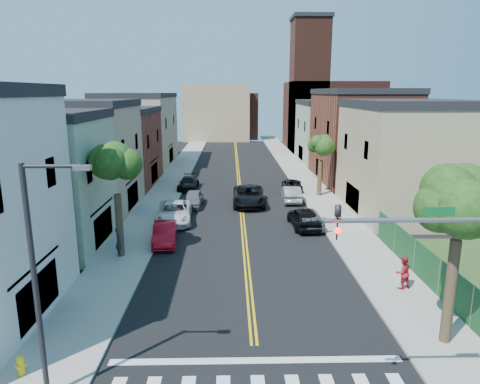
{
  "coord_description": "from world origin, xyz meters",
  "views": [
    {
      "loc": [
        -0.94,
        -11.86,
        10.21
      ],
      "look_at": [
        -0.17,
        23.52,
        2.0
      ],
      "focal_mm": 32.29,
      "sensor_mm": 36.0,
      "label": 1
    }
  ],
  "objects": [
    {
      "name": "bldg_left_palegrn",
      "position": [
        -14.0,
        16.0,
        4.25
      ],
      "size": [
        9.0,
        8.0,
        8.5
      ],
      "primitive_type": "cube",
      "color": "gray",
      "rests_on": "ground"
    },
    {
      "name": "bldg_left_tan_far",
      "position": [
        -14.0,
        50.0,
        4.75
      ],
      "size": [
        9.0,
        16.0,
        9.5
      ],
      "primitive_type": "cube",
      "color": "#998466",
      "rests_on": "ground"
    },
    {
      "name": "backdrop_left",
      "position": [
        -4.0,
        82.0,
        6.0
      ],
      "size": [
        14.0,
        8.0,
        12.0
      ],
      "primitive_type": "cube",
      "color": "#998466",
      "rests_on": "ground"
    },
    {
      "name": "grey_car_left",
      "position": [
        -4.39,
        26.41,
        0.72
      ],
      "size": [
        1.8,
        4.25,
        1.43
      ],
      "primitive_type": "imported",
      "rotation": [
        0.0,
        0.0,
        -0.03
      ],
      "color": "#5C5E64",
      "rests_on": "ground"
    },
    {
      "name": "silver_car_right",
      "position": [
        4.81,
        28.06,
        0.76
      ],
      "size": [
        1.74,
        4.65,
        1.52
      ],
      "primitive_type": "imported",
      "rotation": [
        0.0,
        0.0,
        3.11
      ],
      "color": "#929499",
      "rests_on": "ground"
    },
    {
      "name": "traffic_signal",
      "position": [
        5.87,
        -0.5,
        4.79
      ],
      "size": [
        5.5,
        0.31,
        7.2
      ],
      "color": "slate",
      "rests_on": "sidewalk_right"
    },
    {
      "name": "tree_left_mid",
      "position": [
        -7.88,
        14.01,
        6.58
      ],
      "size": [
        5.2,
        5.2,
        9.29
      ],
      "color": "#3E321F",
      "rests_on": "sidewalk_left"
    },
    {
      "name": "tree_right_corner",
      "position": [
        7.93,
        4.01,
        7.31
      ],
      "size": [
        5.8,
        5.8,
        10.35
      ],
      "color": "#3E321F",
      "rests_on": "sidewalk_right"
    },
    {
      "name": "tree_right_far",
      "position": [
        7.92,
        30.01,
        5.76
      ],
      "size": [
        4.4,
        4.4,
        8.03
      ],
      "color": "#3E321F",
      "rests_on": "sidewalk_right"
    },
    {
      "name": "red_sedan",
      "position": [
        -5.5,
        16.51,
        0.72
      ],
      "size": [
        1.89,
        4.48,
        1.44
      ],
      "primitive_type": "imported",
      "rotation": [
        0.0,
        0.0,
        0.09
      ],
      "color": "red",
      "rests_on": "ground"
    },
    {
      "name": "black_car_right",
      "position": [
        4.66,
        19.88,
        0.81
      ],
      "size": [
        2.23,
        4.88,
        1.62
      ],
      "primitive_type": "imported",
      "rotation": [
        0.0,
        0.0,
        3.21
      ],
      "color": "black",
      "rests_on": "ground"
    },
    {
      "name": "church",
      "position": [
        16.33,
        67.07,
        7.24
      ],
      "size": [
        16.2,
        14.2,
        22.6
      ],
      "color": "#4C2319",
      "rests_on": "ground"
    },
    {
      "name": "curb_right",
      "position": [
        6.15,
        40.0,
        0.07
      ],
      "size": [
        0.3,
        100.0,
        0.15
      ],
      "primitive_type": "cube",
      "color": "gray",
      "rests_on": "ground"
    },
    {
      "name": "grey_car_right",
      "position": [
        4.85,
        20.1,
        0.74
      ],
      "size": [
        2.5,
        5.24,
        1.47
      ],
      "primitive_type": "imported",
      "rotation": [
        0.0,
        0.0,
        3.23
      ],
      "color": "#585B5F",
      "rests_on": "ground"
    },
    {
      "name": "bldg_right_tan",
      "position": [
        14.0,
        24.0,
        4.5
      ],
      "size": [
        9.0,
        12.0,
        9.0
      ],
      "primitive_type": "cube",
      "color": "#998466",
      "rests_on": "ground"
    },
    {
      "name": "fire_hydrant",
      "position": [
        -8.62,
        2.15,
        0.55
      ],
      "size": [
        0.37,
        0.37,
        0.77
      ],
      "color": "#E0BE0C",
      "rests_on": "sidewalk_left"
    },
    {
      "name": "sidewalk_right",
      "position": [
        7.9,
        40.0,
        0.07
      ],
      "size": [
        3.2,
        100.0,
        0.15
      ],
      "primitive_type": "cube",
      "color": "gray",
      "rests_on": "ground"
    },
    {
      "name": "bldg_left_tan_near",
      "position": [
        -14.0,
        25.0,
        4.5
      ],
      "size": [
        9.0,
        10.0,
        9.0
      ],
      "primitive_type": "cube",
      "color": "#998466",
      "rests_on": "ground"
    },
    {
      "name": "bldg_left_brick",
      "position": [
        -14.0,
        36.0,
        4.0
      ],
      "size": [
        9.0,
        12.0,
        8.0
      ],
      "primitive_type": "cube",
      "color": "brown",
      "rests_on": "ground"
    },
    {
      "name": "bldg_right_palegrn",
      "position": [
        14.0,
        52.0,
        4.25
      ],
      "size": [
        9.0,
        12.0,
        8.5
      ],
      "primitive_type": "cube",
      "color": "gray",
      "rests_on": "ground"
    },
    {
      "name": "pedestrian_left",
      "position": [
        -7.96,
        13.9,
        1.07
      ],
      "size": [
        0.64,
        0.78,
        1.84
      ],
      "primitive_type": "imported",
      "rotation": [
        0.0,
        0.0,
        1.91
      ],
      "color": "#232229",
      "rests_on": "sidewalk_left"
    },
    {
      "name": "backdrop_center",
      "position": [
        0.0,
        86.0,
        5.0
      ],
      "size": [
        10.0,
        8.0,
        10.0
      ],
      "primitive_type": "cube",
      "color": "brown",
      "rests_on": "ground"
    },
    {
      "name": "curb_left",
      "position": [
        -6.15,
        40.0,
        0.07
      ],
      "size": [
        0.3,
        100.0,
        0.15
      ],
      "primitive_type": "cube",
      "color": "gray",
      "rests_on": "ground"
    },
    {
      "name": "bldg_right_brick",
      "position": [
        14.0,
        38.0,
        5.0
      ],
      "size": [
        9.0,
        14.0,
        10.0
      ],
      "primitive_type": "cube",
      "color": "brown",
      "rests_on": "ground"
    },
    {
      "name": "street_lamp",
      "position": [
        -7.01,
        1.0,
        4.72
      ],
      "size": [
        2.14,
        0.25,
        8.0
      ],
      "color": "black",
      "rests_on": "sidewalk_left"
    },
    {
      "name": "fence_right",
      "position": [
        9.5,
        9.5,
        1.1
      ],
      "size": [
        0.04,
        15.0,
        1.9
      ],
      "primitive_type": "cube",
      "color": "#143F1E",
      "rests_on": "sidewalk_right"
    },
    {
      "name": "sidewalk_left",
      "position": [
        -7.9,
        40.0,
        0.07
      ],
      "size": [
        3.2,
        100.0,
        0.15
      ],
      "primitive_type": "cube",
      "color": "gray",
      "rests_on": "ground"
    },
    {
      "name": "white_pickup",
      "position": [
        -5.5,
        21.55,
        0.8
      ],
      "size": [
        3.05,
        5.95,
        1.61
      ],
      "primitive_type": "imported",
      "rotation": [
        0.0,
        0.0,
        0.07
      ],
      "color": "silver",
      "rests_on": "ground"
    },
    {
      "name": "dark_car_right_far",
      "position": [
        5.49,
        32.57,
        0.63
      ],
      "size": [
        2.61,
        4.78,
        1.27
      ],
      "primitive_type": "imported",
      "rotation": [
        0.0,
        0.0,
        3.03
      ],
      "color": "black",
      "rests_on": "ground"
    },
    {
      "name": "black_car_left",
      "position": [
        -5.5,
        33.52,
        0.68
      ],
      "size": [
        2.18,
        4.8,
        1.36
      ],
      "primitive_type": "imported",
      "rotation": [
        0.0,
        0.0,
        -0.06
      ],
      "color": "black",
      "rests_on": "ground"
    },
    {
      "name": "pedestrian_right",
      "position": [
        8.02,
        8.92,
        1.03
      ],
      "size": [
        1.0,
        0.87,
        1.76
      ],
      "primitive_type": "imported",
      "rotation": [
        0.0,
        0.0,
        3.41
      ],
      "color": "#A81922",
      "rests_on": "sidewalk_right"
    },
    {
      "name": "black_suv_lane",
      "position": [
        0.72,
        26.89,
        0.86
      ],
      "size": [
        2.96,
        6.26,
        1.73
      ],
      "primitive_type": "imported",
      "rotation": [
        0.0,
        0.0,
        -0.02
      ],
      "color": "black",
      "rests_on": "ground"
    }
  ]
}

